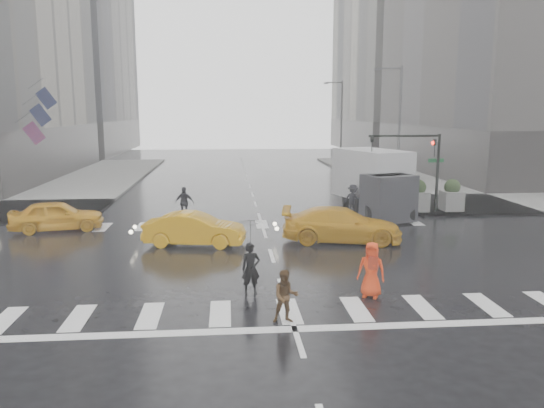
{
  "coord_description": "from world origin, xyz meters",
  "views": [
    {
      "loc": [
        -1.75,
        -20.58,
        5.78
      ],
      "look_at": [
        0.18,
        2.0,
        1.77
      ],
      "focal_mm": 35.0,
      "sensor_mm": 36.0,
      "label": 1
    }
  ],
  "objects": [
    {
      "name": "box_truck",
      "position": [
        6.6,
        8.4,
        1.89
      ],
      "size": [
        2.5,
        6.68,
        3.55
      ],
      "rotation": [
        0.0,
        0.0,
        0.33
      ],
      "color": "silver",
      "rests_on": "ground"
    },
    {
      "name": "building_nw_far",
      "position": [
        -29.0,
        56.0,
        20.19
      ],
      "size": [
        26.05,
        26.05,
        44.0
      ],
      "color": "slate",
      "rests_on": "ground"
    },
    {
      "name": "ground",
      "position": [
        0.0,
        0.0,
        0.0
      ],
      "size": [
        120.0,
        120.0,
        0.0
      ],
      "primitive_type": "plane",
      "color": "black",
      "rests_on": "ground"
    },
    {
      "name": "pedestrian_far_a",
      "position": [
        -4.05,
        7.84,
        0.87
      ],
      "size": [
        1.06,
        0.69,
        1.73
      ],
      "primitive_type": "imported",
      "rotation": [
        0.0,
        0.0,
        3.07
      ],
      "color": "black",
      "rests_on": "ground"
    },
    {
      "name": "pedestrian_black",
      "position": [
        -1.04,
        -4.4,
        1.61
      ],
      "size": [
        1.1,
        1.12,
        2.43
      ],
      "rotation": [
        0.0,
        0.0,
        0.16
      ],
      "color": "black",
      "rests_on": "ground"
    },
    {
      "name": "taxi_mid",
      "position": [
        -3.18,
        2.0,
        0.71
      ],
      "size": [
        4.52,
        2.19,
        1.43
      ],
      "primitive_type": "imported",
      "rotation": [
        0.0,
        0.0,
        1.41
      ],
      "color": "orange",
      "rests_on": "ground"
    },
    {
      "name": "street_lamp_near",
      "position": [
        10.87,
        18.0,
        4.95
      ],
      "size": [
        2.15,
        0.22,
        9.0
      ],
      "color": "#59595B",
      "rests_on": "ground"
    },
    {
      "name": "planter_mid",
      "position": [
        9.0,
        8.2,
        0.98
      ],
      "size": [
        1.1,
        1.1,
        1.8
      ],
      "color": "slate",
      "rests_on": "ground"
    },
    {
      "name": "flag_cluster",
      "position": [
        -15.08,
        18.5,
        5.64
      ],
      "size": [
        2.87,
        3.06,
        4.69
      ],
      "color": "#59595B",
      "rests_on": "ground"
    },
    {
      "name": "pedestrian_far_b",
      "position": [
        5.3,
        8.37,
        0.84
      ],
      "size": [
        1.22,
        1.14,
        1.67
      ],
      "primitive_type": "imported",
      "rotation": [
        0.0,
        0.0,
        2.47
      ],
      "color": "black",
      "rests_on": "ground"
    },
    {
      "name": "road_markings",
      "position": [
        0.0,
        0.0,
        0.01
      ],
      "size": [
        18.0,
        48.0,
        0.01
      ],
      "primitive_type": null,
      "color": "silver",
      "rests_on": "ground"
    },
    {
      "name": "pedestrian_orange",
      "position": [
        2.7,
        -5.01,
        0.88
      ],
      "size": [
        1.02,
        0.88,
        1.76
      ],
      "rotation": [
        0.0,
        0.0,
        -0.46
      ],
      "color": "#ED3810",
      "rests_on": "ground"
    },
    {
      "name": "planter_east",
      "position": [
        11.0,
        8.2,
        0.98
      ],
      "size": [
        1.1,
        1.1,
        1.8
      ],
      "color": "slate",
      "rests_on": "ground"
    },
    {
      "name": "building_ne_far",
      "position": [
        29.0,
        56.0,
        16.27
      ],
      "size": [
        26.05,
        26.05,
        36.0
      ],
      "color": "#A6A090",
      "rests_on": "ground"
    },
    {
      "name": "planter_west",
      "position": [
        7.0,
        8.2,
        0.98
      ],
      "size": [
        1.1,
        1.1,
        1.8
      ],
      "color": "slate",
      "rests_on": "ground"
    },
    {
      "name": "taxi_rear",
      "position": [
        3.3,
        2.09,
        0.77
      ],
      "size": [
        4.94,
        2.86,
        1.53
      ],
      "primitive_type": "imported",
      "rotation": [
        0.0,
        0.0,
        1.41
      ],
      "color": "orange",
      "rests_on": "ground"
    },
    {
      "name": "sidewalk_ne",
      "position": [
        19.5,
        17.5,
        0.07
      ],
      "size": [
        35.0,
        35.0,
        0.15
      ],
      "primitive_type": "cube",
      "color": "slate",
      "rests_on": "ground"
    },
    {
      "name": "pedestrian_brown",
      "position": [
        -0.19,
        -6.8,
        0.74
      ],
      "size": [
        0.75,
        0.59,
        1.49
      ],
      "primitive_type": "imported",
      "rotation": [
        0.0,
        0.0,
        0.04
      ],
      "color": "#432D18",
      "rests_on": "ground"
    },
    {
      "name": "street_lamp_far",
      "position": [
        10.87,
        38.0,
        4.95
      ],
      "size": [
        2.15,
        0.22,
        9.0
      ],
      "color": "#59595B",
      "rests_on": "ground"
    },
    {
      "name": "taxi_front",
      "position": [
        -10.03,
        5.45,
        0.74
      ],
      "size": [
        4.58,
        2.56,
        1.47
      ],
      "primitive_type": "imported",
      "rotation": [
        0.0,
        0.0,
        1.77
      ],
      "color": "orange",
      "rests_on": "ground"
    },
    {
      "name": "traffic_signal_pole",
      "position": [
        9.01,
        8.01,
        3.22
      ],
      "size": [
        4.45,
        0.42,
        4.5
      ],
      "color": "black",
      "rests_on": "ground"
    }
  ]
}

